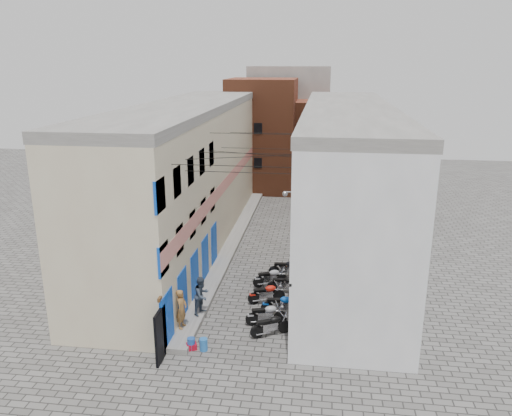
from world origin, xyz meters
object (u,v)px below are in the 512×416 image
at_px(motorcycle_c, 281,303).
at_px(water_jug_near, 204,344).
at_px(water_jug_far, 191,344).
at_px(person_a, 182,309).
at_px(motorcycle_b, 266,313).
at_px(motorcycle_g, 287,268).
at_px(motorcycle_f, 271,276).
at_px(motorcycle_e, 285,283).
at_px(motorcycle_d, 267,292).
at_px(red_crate, 192,346).
at_px(motorcycle_a, 271,324).
at_px(person_b, 202,295).

height_order(motorcycle_c, water_jug_near, motorcycle_c).
bearing_deg(water_jug_far, person_a, 120.01).
height_order(motorcycle_b, motorcycle_g, motorcycle_g).
bearing_deg(motorcycle_f, water_jug_far, -43.14).
distance_m(motorcycle_g, water_jug_far, 8.41).
xyz_separation_m(motorcycle_c, motorcycle_e, (0.00, 2.27, -0.02)).
distance_m(motorcycle_d, motorcycle_e, 1.44).
relative_size(motorcycle_e, water_jug_near, 3.57).
bearing_deg(red_crate, water_jug_near, 0.00).
xyz_separation_m(water_jug_near, water_jug_far, (-0.53, 0.00, -0.01)).
height_order(motorcycle_a, motorcycle_b, motorcycle_b).
bearing_deg(motorcycle_f, motorcycle_e, 27.66).
xyz_separation_m(water_jug_far, red_crate, (0.01, 0.00, -0.12)).
xyz_separation_m(motorcycle_c, water_jug_far, (-3.45, -3.47, -0.31)).
bearing_deg(motorcycle_e, motorcycle_d, -34.81).
distance_m(motorcycle_e, person_a, 6.15).
bearing_deg(motorcycle_b, motorcycle_f, 167.78).
xyz_separation_m(person_b, water_jug_far, (0.16, -2.64, -0.90)).
height_order(motorcycle_a, person_a, person_a).
height_order(motorcycle_d, water_jug_far, motorcycle_d).
relative_size(motorcycle_e, person_a, 1.05).
xyz_separation_m(motorcycle_g, red_crate, (-3.37, -7.70, -0.45)).
bearing_deg(motorcycle_e, red_crate, -30.50).
distance_m(motorcycle_f, water_jug_near, 6.80).
distance_m(person_b, red_crate, 2.83).
xyz_separation_m(motorcycle_c, person_b, (-3.61, -0.83, 0.59)).
bearing_deg(person_a, motorcycle_e, -35.83).
height_order(motorcycle_b, water_jug_far, motorcycle_b).
bearing_deg(person_b, water_jug_near, -140.94).
distance_m(motorcycle_e, motorcycle_f, 1.12).
distance_m(motorcycle_d, person_a, 4.74).
xyz_separation_m(motorcycle_b, water_jug_near, (-2.32, -2.45, -0.29)).
bearing_deg(motorcycle_d, person_a, -67.17).
distance_m(motorcycle_b, red_crate, 3.78).
distance_m(water_jug_near, red_crate, 0.53).
bearing_deg(motorcycle_f, person_b, -57.05).
distance_m(water_jug_far, red_crate, 0.13).
xyz_separation_m(motorcycle_b, motorcycle_g, (0.53, 5.24, 0.03)).
height_order(motorcycle_a, person_b, person_b).
distance_m(motorcycle_g, red_crate, 8.41).
distance_m(motorcycle_f, motorcycle_g, 1.45).
relative_size(motorcycle_a, water_jug_far, 3.65).
bearing_deg(water_jug_near, motorcycle_a, 30.14).
bearing_deg(motorcycle_g, motorcycle_c, -1.67).
bearing_deg(red_crate, person_a, 120.40).
bearing_deg(motorcycle_c, motorcycle_d, -146.41).
distance_m(motorcycle_b, motorcycle_d, 2.12).
bearing_deg(person_b, motorcycle_d, -30.93).
bearing_deg(person_a, motorcycle_b, -64.36).
height_order(motorcycle_e, person_b, person_b).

